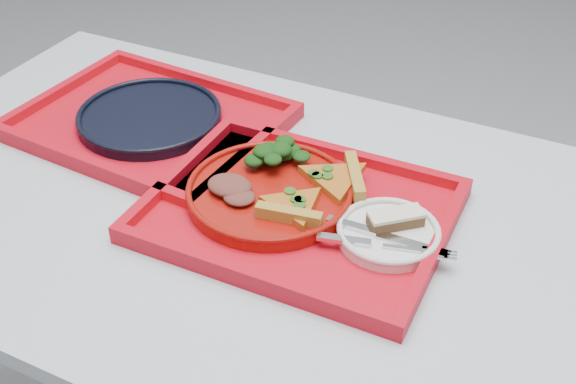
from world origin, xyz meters
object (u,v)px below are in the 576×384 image
object	(u,v)px
dinner_plate	(270,194)
tray_far	(151,125)
tray_main	(299,215)
navy_plate	(150,118)
dessert_bar	(396,219)

from	to	relation	value
dinner_plate	tray_far	bearing A→B (deg)	160.28
tray_main	navy_plate	bearing A→B (deg)	161.10
tray_main	navy_plate	world-z (taller)	navy_plate
tray_main	navy_plate	size ratio (longest dim) A/B	1.73
tray_main	dessert_bar	xyz separation A→B (m)	(0.15, 0.02, 0.03)
tray_main	tray_far	bearing A→B (deg)	161.10
tray_main	dessert_bar	world-z (taller)	dessert_bar
navy_plate	dessert_bar	xyz separation A→B (m)	(0.51, -0.10, 0.02)
tray_far	dessert_bar	world-z (taller)	dessert_bar
tray_far	dessert_bar	bearing A→B (deg)	-7.30
tray_main	tray_far	xyz separation A→B (m)	(-0.36, 0.12, 0.00)
dinner_plate	navy_plate	size ratio (longest dim) A/B	1.00
dinner_plate	dessert_bar	size ratio (longest dim) A/B	3.19
navy_plate	dessert_bar	bearing A→B (deg)	-11.17
tray_main	dinner_plate	bearing A→B (deg)	169.12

